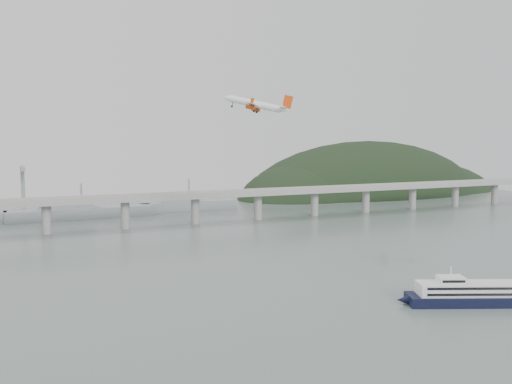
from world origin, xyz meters
TOP-DOWN VIEW (x-y plane):
  - ground at (0.00, 0.00)m, footprint 900.00×900.00m
  - bridge at (-1.15, 200.00)m, footprint 800.00×22.00m
  - headland at (285.18, 331.75)m, footprint 365.00×155.00m
  - ferry at (47.15, -27.20)m, footprint 70.03×36.70m
  - airliner at (12.10, 79.72)m, footprint 30.67×28.91m

SIDE VIEW (x-z plane):
  - headland at x=285.18m, z-range -97.34..58.66m
  - ground at x=0.00m, z-range 0.00..0.00m
  - ferry at x=47.15m, z-range -3.22..10.85m
  - bridge at x=-1.15m, z-range 5.70..29.60m
  - airliner at x=12.10m, z-range 71.96..82.98m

